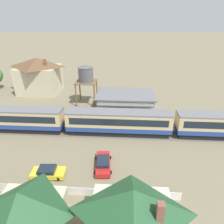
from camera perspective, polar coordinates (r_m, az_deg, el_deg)
The scene contains 11 objects.
ground_plane at distance 34.29m, azimuth 6.83°, elevation -6.39°, with size 600.00×600.00×0.00m, color #7A7056.
passenger_train at distance 33.33m, azimuth 2.32°, elevation -2.71°, with size 53.93×3.12×4.10m.
railway_track at distance 34.85m, azimuth -5.63°, elevation -5.76°, with size 116.37×3.60×0.04m.
station_building at distance 42.23m, azimuth 3.83°, elevation 2.89°, with size 12.03×9.35×3.78m.
station_house_brown_roof at distance 56.13m, azimuth -20.13°, elevation 9.96°, with size 10.67×9.40×9.01m.
water_tower at distance 44.72m, azimuth -7.49°, elevation 10.51°, with size 4.55×4.55×8.85m.
cottage_dark_green_roof at distance 20.71m, azimuth -24.20°, elevation -24.89°, with size 6.52×6.97×5.01m.
cottage_dark_green_roof_2 at distance 18.71m, azimuth 5.76°, elevation -27.19°, with size 7.51×6.08×5.78m.
picket_fence_front at distance 26.53m, azimuth -26.69°, elevation -18.78°, with size 37.50×0.06×1.05m, color white.
parked_car_yellow at distance 26.91m, azimuth -17.78°, elevation -16.06°, with size 4.22×2.11×1.25m.
parked_car_red at distance 27.06m, azimuth -2.57°, elevation -14.39°, with size 2.53×4.89×1.23m.
Camera 1 is at (-2.12, -29.27, 17.73)m, focal length 32.00 mm.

